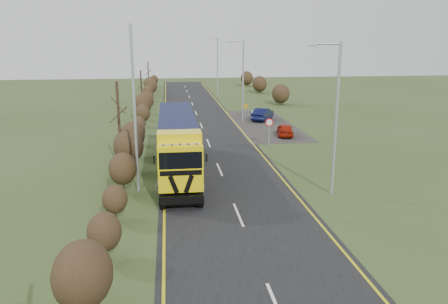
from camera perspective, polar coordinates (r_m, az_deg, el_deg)
ground at (r=25.90m, az=0.46°, el=-4.86°), size 160.00×160.00×0.00m
road at (r=35.43m, az=-1.73°, el=0.44°), size 8.00×120.00×0.02m
layby at (r=46.11m, az=5.11°, el=3.64°), size 6.00×18.00×0.02m
lane_markings at (r=35.13m, az=-1.68°, el=0.35°), size 7.52×116.00×0.01m
hedgerow at (r=32.97m, az=-11.82°, el=1.95°), size 2.24×102.04×6.05m
lorry at (r=28.59m, az=-6.10°, el=1.51°), size 2.72×13.95×3.89m
car_red_hatchback at (r=40.55m, az=7.99°, el=2.91°), size 2.00×3.62×1.17m
car_blue_sedan at (r=48.36m, az=5.06°, el=4.94°), size 3.24×4.29×1.36m
streetlight_near at (r=24.70m, az=14.26°, el=4.92°), size 1.81×0.18×8.49m
streetlight_mid at (r=46.60m, az=2.38°, el=9.67°), size 1.84×0.18×8.62m
streetlight_far at (r=70.01m, az=-0.94°, el=11.41°), size 1.91×0.18×9.00m
left_pole at (r=24.95m, az=-11.60°, el=5.26°), size 0.16×0.16×9.41m
speed_sign at (r=35.86m, az=5.91°, el=3.26°), size 0.66×0.10×2.39m
warning_board at (r=49.91m, az=2.84°, el=5.60°), size 0.62×0.11×1.63m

